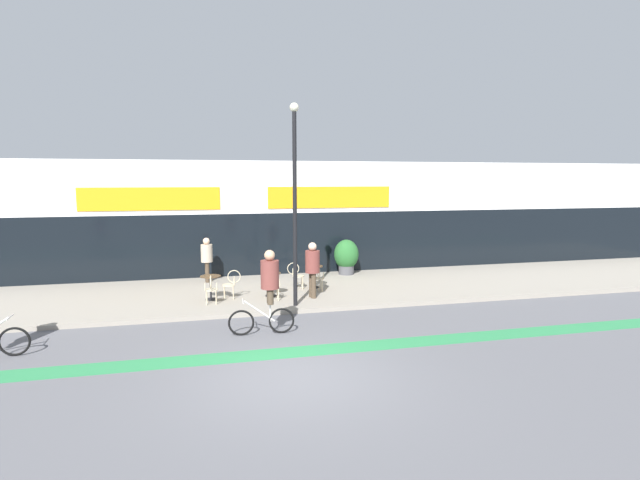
{
  "coord_description": "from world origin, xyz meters",
  "views": [
    {
      "loc": [
        -1.75,
        -9.16,
        3.85
      ],
      "look_at": [
        1.8,
        5.23,
        2.02
      ],
      "focal_mm": 28.0,
      "sensor_mm": 36.0,
      "label": 1
    }
  ],
  "objects_px": {
    "cafe_chair_0_side": "(231,282)",
    "pedestrian_near_end": "(207,256)",
    "cafe_chair_1_near": "(274,284)",
    "bistro_table_0": "(211,283)",
    "pedestrian_far_end": "(312,265)",
    "cafe_chair_2_near": "(318,276)",
    "bistro_table_1": "(271,280)",
    "cyclist_0": "(268,284)",
    "cafe_chair_0_near": "(211,287)",
    "lamp_post": "(295,192)",
    "planter_pot": "(346,256)",
    "bistro_table_2": "(314,272)",
    "cafe_chair_2_side": "(296,274)"
  },
  "relations": [
    {
      "from": "lamp_post",
      "to": "pedestrian_far_end",
      "type": "bearing_deg",
      "value": 49.66
    },
    {
      "from": "bistro_table_0",
      "to": "cafe_chair_2_side",
      "type": "bearing_deg",
      "value": 17.45
    },
    {
      "from": "cafe_chair_0_side",
      "to": "cafe_chair_2_side",
      "type": "xyz_separation_m",
      "value": [
        2.24,
        0.91,
        0.0
      ]
    },
    {
      "from": "cafe_chair_2_near",
      "to": "pedestrian_near_end",
      "type": "xyz_separation_m",
      "value": [
        -3.54,
        2.5,
        0.44
      ]
    },
    {
      "from": "cafe_chair_2_near",
      "to": "lamp_post",
      "type": "distance_m",
      "value": 3.42
    },
    {
      "from": "cafe_chair_1_near",
      "to": "cafe_chair_2_near",
      "type": "height_order",
      "value": "same"
    },
    {
      "from": "cafe_chair_0_side",
      "to": "lamp_post",
      "type": "relative_size",
      "value": 0.15
    },
    {
      "from": "cafe_chair_0_near",
      "to": "cafe_chair_2_near",
      "type": "relative_size",
      "value": 1.0
    },
    {
      "from": "bistro_table_1",
      "to": "planter_pot",
      "type": "height_order",
      "value": "planter_pot"
    },
    {
      "from": "bistro_table_0",
      "to": "planter_pot",
      "type": "relative_size",
      "value": 0.55
    },
    {
      "from": "cafe_chair_0_side",
      "to": "lamp_post",
      "type": "height_order",
      "value": "lamp_post"
    },
    {
      "from": "lamp_post",
      "to": "bistro_table_1",
      "type": "bearing_deg",
      "value": 111.29
    },
    {
      "from": "cafe_chair_1_near",
      "to": "bistro_table_0",
      "type": "bearing_deg",
      "value": 73.38
    },
    {
      "from": "bistro_table_0",
      "to": "bistro_table_1",
      "type": "bearing_deg",
      "value": 0.75
    },
    {
      "from": "cafe_chair_1_near",
      "to": "lamp_post",
      "type": "bearing_deg",
      "value": -142.98
    },
    {
      "from": "bistro_table_0",
      "to": "pedestrian_far_end",
      "type": "distance_m",
      "value": 3.2
    },
    {
      "from": "cafe_chair_1_near",
      "to": "pedestrian_far_end",
      "type": "height_order",
      "value": "pedestrian_far_end"
    },
    {
      "from": "cafe_chair_2_side",
      "to": "cyclist_0",
      "type": "xyz_separation_m",
      "value": [
        -1.56,
        -4.39,
        0.63
      ]
    },
    {
      "from": "cafe_chair_1_near",
      "to": "planter_pot",
      "type": "height_order",
      "value": "planter_pot"
    },
    {
      "from": "lamp_post",
      "to": "pedestrian_near_end",
      "type": "xyz_separation_m",
      "value": [
        -2.46,
        4.1,
        -2.38
      ]
    },
    {
      "from": "pedestrian_far_end",
      "to": "bistro_table_2",
      "type": "bearing_deg",
      "value": 64.78
    },
    {
      "from": "bistro_table_1",
      "to": "bistro_table_0",
      "type": "bearing_deg",
      "value": -179.25
    },
    {
      "from": "cafe_chair_0_near",
      "to": "cafe_chair_0_side",
      "type": "height_order",
      "value": "same"
    },
    {
      "from": "bistro_table_2",
      "to": "cafe_chair_1_near",
      "type": "distance_m",
      "value": 2.2
    },
    {
      "from": "bistro_table_0",
      "to": "bistro_table_1",
      "type": "xyz_separation_m",
      "value": [
        1.88,
        0.02,
        0.0
      ]
    },
    {
      "from": "bistro_table_1",
      "to": "pedestrian_near_end",
      "type": "height_order",
      "value": "pedestrian_near_end"
    },
    {
      "from": "cafe_chair_2_near",
      "to": "cafe_chair_2_side",
      "type": "height_order",
      "value": "same"
    },
    {
      "from": "bistro_table_0",
      "to": "bistro_table_2",
      "type": "distance_m",
      "value": 3.61
    },
    {
      "from": "bistro_table_1",
      "to": "cafe_chair_0_side",
      "type": "height_order",
      "value": "cafe_chair_0_side"
    },
    {
      "from": "cafe_chair_0_near",
      "to": "bistro_table_2",
      "type": "bearing_deg",
      "value": -62.02
    },
    {
      "from": "planter_pot",
      "to": "cafe_chair_2_side",
      "type": "bearing_deg",
      "value": -139.31
    },
    {
      "from": "bistro_table_2",
      "to": "lamp_post",
      "type": "bearing_deg",
      "value": -115.96
    },
    {
      "from": "bistro_table_0",
      "to": "cyclist_0",
      "type": "height_order",
      "value": "cyclist_0"
    },
    {
      "from": "cafe_chair_1_near",
      "to": "lamp_post",
      "type": "height_order",
      "value": "lamp_post"
    },
    {
      "from": "bistro_table_1",
      "to": "pedestrian_far_end",
      "type": "xyz_separation_m",
      "value": [
        1.25,
        -0.52,
        0.51
      ]
    },
    {
      "from": "cafe_chair_1_near",
      "to": "cyclist_0",
      "type": "xyz_separation_m",
      "value": [
        -0.57,
        -2.89,
        0.63
      ]
    },
    {
      "from": "pedestrian_far_end",
      "to": "bistro_table_1",
      "type": "bearing_deg",
      "value": 147.08
    },
    {
      "from": "cafe_chair_2_side",
      "to": "planter_pot",
      "type": "height_order",
      "value": "planter_pot"
    },
    {
      "from": "bistro_table_2",
      "to": "cyclist_0",
      "type": "distance_m",
      "value": 4.94
    },
    {
      "from": "cafe_chair_0_near",
      "to": "cafe_chair_2_near",
      "type": "distance_m",
      "value": 3.61
    },
    {
      "from": "cafe_chair_1_near",
      "to": "cafe_chair_0_near",
      "type": "bearing_deg",
      "value": 91.89
    },
    {
      "from": "cafe_chair_2_side",
      "to": "pedestrian_far_end",
      "type": "distance_m",
      "value": 1.51
    },
    {
      "from": "cafe_chair_0_near",
      "to": "cafe_chair_1_near",
      "type": "bearing_deg",
      "value": -84.74
    },
    {
      "from": "cafe_chair_0_near",
      "to": "cafe_chair_0_side",
      "type": "bearing_deg",
      "value": -41.09
    },
    {
      "from": "cafe_chair_0_side",
      "to": "pedestrian_near_end",
      "type": "relative_size",
      "value": 0.56
    },
    {
      "from": "bistro_table_1",
      "to": "cafe_chair_1_near",
      "type": "bearing_deg",
      "value": -90.14
    },
    {
      "from": "cyclist_0",
      "to": "pedestrian_far_end",
      "type": "height_order",
      "value": "cyclist_0"
    },
    {
      "from": "cafe_chair_0_near",
      "to": "cyclist_0",
      "type": "distance_m",
      "value": 3.21
    },
    {
      "from": "bistro_table_0",
      "to": "cafe_chair_0_near",
      "type": "xyz_separation_m",
      "value": [
        -0.01,
        -0.63,
        -0.01
      ]
    },
    {
      "from": "cafe_chair_2_side",
      "to": "lamp_post",
      "type": "xyz_separation_m",
      "value": [
        -0.46,
        -2.24,
        2.82
      ]
    }
  ]
}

